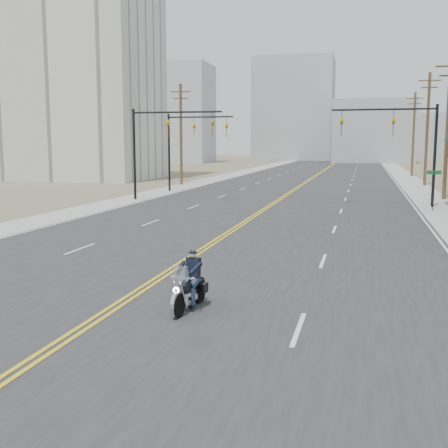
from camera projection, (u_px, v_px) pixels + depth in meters
ground_plane at (10, 377)px, 10.64m from camera, size 400.00×400.00×0.00m
road at (317, 175)px, 77.85m from camera, size 20.00×200.00×0.01m
sidewalk_left at (236, 174)px, 80.61m from camera, size 3.00×200.00×0.01m
sidewalk_right at (404, 176)px, 75.09m from camera, size 3.00×200.00×0.01m
traffic_mast_left at (159, 136)px, 42.81m from camera, size 7.10×0.26×7.00m
traffic_mast_right at (405, 135)px, 38.50m from camera, size 7.10×0.26×7.00m
traffic_mast_far at (187, 138)px, 50.58m from camera, size 6.10×0.26×7.00m
street_sign at (434, 183)px, 36.59m from camera, size 0.90×0.06×2.62m
utility_pole_c at (448, 126)px, 43.30m from camera, size 2.20×0.30×11.00m
utility_pole_d at (427, 127)px, 57.67m from camera, size 2.20×0.30×11.50m
utility_pole_e at (414, 133)px, 74.03m from camera, size 2.20×0.30×11.00m
utility_pole_left at (181, 133)px, 58.95m from camera, size 2.20×0.30×10.50m
apartment_block at (77, 55)px, 68.03m from camera, size 18.00×14.00×30.00m
haze_bldg_a at (180, 114)px, 127.89m from camera, size 14.00×12.00×22.00m
haze_bldg_b at (373, 132)px, 127.73m from camera, size 18.00×14.00×14.00m
haze_bldg_d at (294, 110)px, 146.08m from camera, size 20.00×15.00×26.00m
haze_bldg_e at (438, 137)px, 147.80m from camera, size 14.00×14.00×12.00m
haze_bldg_f at (144, 129)px, 146.32m from camera, size 12.00×12.00×16.00m
motorcyclist at (189, 281)px, 14.78m from camera, size 1.06×2.09×1.57m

